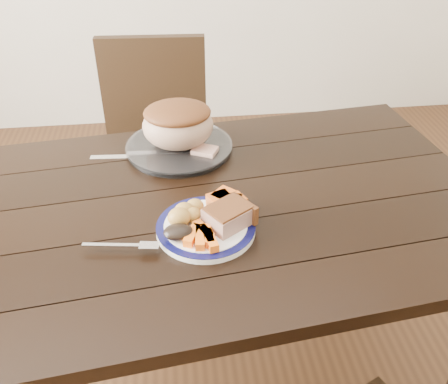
{
  "coord_description": "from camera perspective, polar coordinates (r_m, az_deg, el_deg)",
  "views": [
    {
      "loc": [
        -0.04,
        -1.05,
        1.53
      ],
      "look_at": [
        0.08,
        -0.02,
        0.8
      ],
      "focal_mm": 40.0,
      "sensor_mm": 36.0,
      "label": 1
    }
  ],
  "objects": [
    {
      "name": "carving_knife",
      "position": [
        1.53,
        -6.95,
        4.28
      ],
      "size": [
        0.32,
        0.04,
        0.01
      ],
      "rotation": [
        0.0,
        0.0,
        -0.07
      ],
      "color": "silver",
      "rests_on": "dining_table"
    },
    {
      "name": "roasted_potatoes",
      "position": [
        1.22,
        -4.33,
        -2.4
      ],
      "size": [
        0.09,
        0.09,
        0.05
      ],
      "color": "gold",
      "rests_on": "dinner_plate"
    },
    {
      "name": "cut_slice",
      "position": [
        1.5,
        -2.2,
        4.71
      ],
      "size": [
        0.09,
        0.08,
        0.02
      ],
      "primitive_type": "cube",
      "rotation": [
        0.0,
        0.0,
        -0.46
      ],
      "color": "tan",
      "rests_on": "serving_platter"
    },
    {
      "name": "plate_rim",
      "position": [
        1.22,
        -2.1,
        -3.86
      ],
      "size": [
        0.24,
        0.24,
        0.02
      ],
      "primitive_type": "torus",
      "color": "#0B0C38",
      "rests_on": "dinner_plate"
    },
    {
      "name": "dining_table",
      "position": [
        1.37,
        -3.43,
        -4.64
      ],
      "size": [
        1.69,
        1.08,
        0.75
      ],
      "rotation": [
        0.0,
        0.0,
        0.12
      ],
      "color": "black",
      "rests_on": "ground"
    },
    {
      "name": "carrot_batons",
      "position": [
        1.17,
        -2.45,
        -5.05
      ],
      "size": [
        0.08,
        0.11,
        0.02
      ],
      "color": "orange",
      "rests_on": "dinner_plate"
    },
    {
      "name": "serving_platter",
      "position": [
        1.55,
        -5.13,
        5.01
      ],
      "size": [
        0.32,
        0.32,
        0.02
      ],
      "primitive_type": "cylinder",
      "color": "white",
      "rests_on": "dining_table"
    },
    {
      "name": "fork",
      "position": [
        1.18,
        -11.08,
        -6.05
      ],
      "size": [
        0.18,
        0.04,
        0.0
      ],
      "rotation": [
        0.0,
        0.0,
        -0.14
      ],
      "color": "silver",
      "rests_on": "dinner_plate"
    },
    {
      "name": "roast_joint",
      "position": [
        1.51,
        -5.28,
        7.55
      ],
      "size": [
        0.21,
        0.18,
        0.14
      ],
      "primitive_type": "ellipsoid",
      "color": "tan",
      "rests_on": "serving_platter"
    },
    {
      "name": "dark_mushroom",
      "position": [
        1.17,
        -5.24,
        -4.57
      ],
      "size": [
        0.07,
        0.05,
        0.03
      ],
      "primitive_type": "ellipsoid",
      "color": "black",
      "rests_on": "dinner_plate"
    },
    {
      "name": "ground",
      "position": [
        1.86,
        -2.69,
        -20.38
      ],
      "size": [
        4.0,
        4.0,
        0.0
      ],
      "primitive_type": "plane",
      "color": "#472B16",
      "rests_on": "ground"
    },
    {
      "name": "dinner_plate",
      "position": [
        1.23,
        -2.09,
        -4.17
      ],
      "size": [
        0.24,
        0.24,
        0.02
      ],
      "primitive_type": "cylinder",
      "color": "white",
      "rests_on": "dining_table"
    },
    {
      "name": "chair_far",
      "position": [
        2.06,
        -7.77,
        5.41
      ],
      "size": [
        0.44,
        0.45,
        0.93
      ],
      "rotation": [
        0.0,
        0.0,
        3.09
      ],
      "color": "black",
      "rests_on": "ground"
    },
    {
      "name": "pork_slice",
      "position": [
        1.2,
        0.46,
        -2.81
      ],
      "size": [
        0.13,
        0.13,
        0.05
      ],
      "primitive_type": "cube",
      "rotation": [
        0.0,
        0.0,
        0.59
      ],
      "color": "#A67665",
      "rests_on": "dinner_plate"
    },
    {
      "name": "pumpkin_wedges",
      "position": [
        1.26,
        0.33,
        -1.17
      ],
      "size": [
        0.1,
        0.09,
        0.04
      ],
      "color": "orange",
      "rests_on": "dinner_plate"
    }
  ]
}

